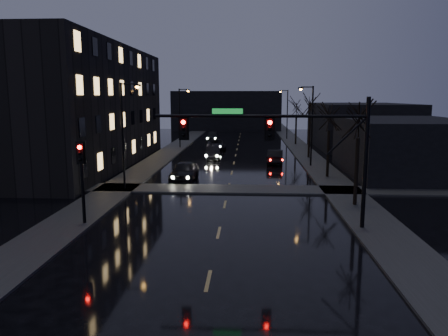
# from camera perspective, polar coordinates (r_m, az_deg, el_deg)

# --- Properties ---
(ground) EXTENTS (160.00, 160.00, 0.00)m
(ground) POSITION_cam_1_polar(r_m,az_deg,el_deg) (15.57, -2.78, -17.46)
(ground) COLOR black
(ground) RESTS_ON ground
(sidewalk_left) EXTENTS (3.00, 140.00, 0.12)m
(sidewalk_left) POSITION_cam_1_polar(r_m,az_deg,el_deg) (50.31, -8.30, 1.33)
(sidewalk_left) COLOR #2D2D2B
(sidewalk_left) RESTS_ON ground
(sidewalk_right) EXTENTS (3.00, 140.00, 0.12)m
(sidewalk_right) POSITION_cam_1_polar(r_m,az_deg,el_deg) (49.81, 11.25, 1.16)
(sidewalk_right) COLOR #2D2D2B
(sidewalk_right) RESTS_ON ground
(sidewalk_cross) EXTENTS (40.00, 3.00, 0.12)m
(sidewalk_cross) POSITION_cam_1_polar(r_m,az_deg,el_deg) (33.09, 0.54, -2.77)
(sidewalk_cross) COLOR #2D2D2B
(sidewalk_cross) RESTS_ON ground
(apartment_block) EXTENTS (12.00, 30.00, 12.00)m
(apartment_block) POSITION_cam_1_polar(r_m,az_deg,el_deg) (47.38, -19.31, 7.62)
(apartment_block) COLOR black
(apartment_block) RESTS_ON ground
(commercial_right_near) EXTENTS (10.00, 14.00, 5.00)m
(commercial_right_near) POSITION_cam_1_polar(r_m,az_deg,el_deg) (42.45, 22.46, 2.55)
(commercial_right_near) COLOR black
(commercial_right_near) RESTS_ON ground
(commercial_right_far) EXTENTS (12.00, 18.00, 6.00)m
(commercial_right_far) POSITION_cam_1_polar(r_m,az_deg,el_deg) (63.86, 17.31, 5.35)
(commercial_right_far) COLOR black
(commercial_right_far) RESTS_ON ground
(far_block) EXTENTS (22.00, 10.00, 8.00)m
(far_block) POSITION_cam_1_polar(r_m,az_deg,el_deg) (91.98, 0.39, 7.50)
(far_block) COLOR black
(far_block) RESTS_ON ground
(signal_mast) EXTENTS (11.11, 0.41, 7.00)m
(signal_mast) POSITION_cam_1_polar(r_m,az_deg,el_deg) (23.04, 9.07, 3.89)
(signal_mast) COLOR black
(signal_mast) RESTS_ON ground
(signal_pole_left) EXTENTS (0.35, 0.41, 4.53)m
(signal_pole_left) POSITION_cam_1_polar(r_m,az_deg,el_deg) (24.85, -18.07, -0.39)
(signal_pole_left) COLOR black
(signal_pole_left) RESTS_ON ground
(tree_near) EXTENTS (3.52, 3.52, 8.08)m
(tree_near) POSITION_cam_1_polar(r_m,az_deg,el_deg) (28.67, 17.28, 7.35)
(tree_near) COLOR black
(tree_near) RESTS_ON ground
(tree_mid_a) EXTENTS (3.30, 3.30, 7.58)m
(tree_mid_a) POSITION_cam_1_polar(r_m,az_deg,el_deg) (38.46, 13.65, 7.33)
(tree_mid_a) COLOR black
(tree_mid_a) RESTS_ON ground
(tree_mid_b) EXTENTS (3.74, 3.74, 8.59)m
(tree_mid_b) POSITION_cam_1_polar(r_m,az_deg,el_deg) (50.30, 11.22, 8.73)
(tree_mid_b) COLOR black
(tree_mid_b) RESTS_ON ground
(tree_far) EXTENTS (3.43, 3.43, 7.88)m
(tree_far) POSITION_cam_1_polar(r_m,az_deg,el_deg) (64.20, 9.47, 8.40)
(tree_far) COLOR black
(tree_far) RESTS_ON ground
(streetlight_l_near) EXTENTS (1.53, 0.28, 8.00)m
(streetlight_l_near) POSITION_cam_1_polar(r_m,az_deg,el_deg) (33.16, -12.75, 5.26)
(streetlight_l_near) COLOR black
(streetlight_l_near) RESTS_ON ground
(streetlight_l_far) EXTENTS (1.53, 0.28, 8.00)m
(streetlight_l_far) POSITION_cam_1_polar(r_m,az_deg,el_deg) (59.56, -5.62, 7.17)
(streetlight_l_far) COLOR black
(streetlight_l_far) RESTS_ON ground
(streetlight_r_mid) EXTENTS (1.53, 0.28, 8.00)m
(streetlight_r_mid) POSITION_cam_1_polar(r_m,az_deg,el_deg) (44.30, 11.16, 6.29)
(streetlight_r_mid) COLOR black
(streetlight_r_mid) RESTS_ON ground
(streetlight_r_far) EXTENTS (1.53, 0.28, 8.00)m
(streetlight_r_far) POSITION_cam_1_polar(r_m,az_deg,el_deg) (72.11, 8.10, 7.50)
(streetlight_r_far) COLOR black
(streetlight_r_far) RESTS_ON ground
(oncoming_car_a) EXTENTS (2.25, 4.82, 1.60)m
(oncoming_car_a) POSITION_cam_1_polar(r_m,az_deg,el_deg) (36.84, -5.22, -0.39)
(oncoming_car_a) COLOR black
(oncoming_car_a) RESTS_ON ground
(oncoming_car_b) EXTENTS (1.87, 4.48, 1.44)m
(oncoming_car_b) POSITION_cam_1_polar(r_m,az_deg,el_deg) (49.26, -1.43, 2.03)
(oncoming_car_b) COLOR black
(oncoming_car_b) RESTS_ON ground
(oncoming_car_c) EXTENTS (2.85, 5.11, 1.35)m
(oncoming_car_c) POSITION_cam_1_polar(r_m,az_deg,el_deg) (57.88, -0.98, 3.08)
(oncoming_car_c) COLOR black
(oncoming_car_c) RESTS_ON ground
(oncoming_car_d) EXTENTS (2.26, 4.99, 1.42)m
(oncoming_car_d) POSITION_cam_1_polar(r_m,az_deg,el_deg) (68.88, -1.51, 4.12)
(oncoming_car_d) COLOR black
(oncoming_car_d) RESTS_ON ground
(lead_car) EXTENTS (1.94, 4.61, 1.48)m
(lead_car) POSITION_cam_1_polar(r_m,az_deg,el_deg) (46.11, 6.69, 1.48)
(lead_car) COLOR black
(lead_car) RESTS_ON ground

